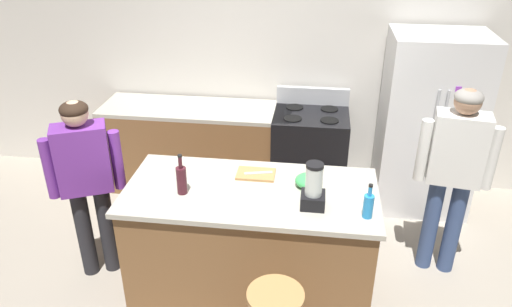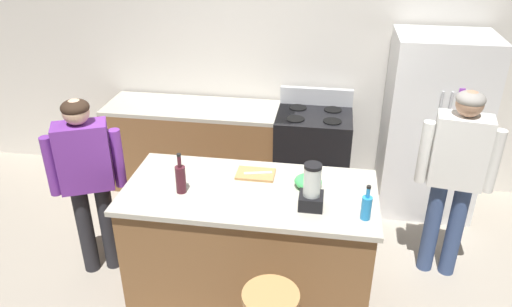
{
  "view_description": "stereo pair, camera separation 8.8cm",
  "coord_description": "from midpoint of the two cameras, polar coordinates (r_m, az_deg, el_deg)",
  "views": [
    {
      "loc": [
        0.45,
        -3.07,
        2.84
      ],
      "look_at": [
        0.0,
        0.3,
        1.09
      ],
      "focal_mm": 34.2,
      "sensor_mm": 36.0,
      "label": 1
    },
    {
      "loc": [
        0.54,
        -3.06,
        2.84
      ],
      "look_at": [
        0.0,
        0.3,
        1.09
      ],
      "focal_mm": 34.2,
      "sensor_mm": 36.0,
      "label": 2
    }
  ],
  "objects": [
    {
      "name": "ground_plane",
      "position": [
        4.21,
        -0.05,
        -15.17
      ],
      "size": [
        14.0,
        14.0,
        0.0
      ],
      "primitive_type": "plane",
      "color": "#9E9384"
    },
    {
      "name": "back_wall",
      "position": [
        5.25,
        3.38,
        10.77
      ],
      "size": [
        8.0,
        0.1,
        2.7
      ],
      "primitive_type": "cube",
      "color": "silver",
      "rests_on": "ground_plane"
    },
    {
      "name": "kitchen_island",
      "position": [
        3.91,
        -0.05,
        -10.08
      ],
      "size": [
        1.89,
        0.91,
        0.94
      ],
      "color": "brown",
      "rests_on": "ground_plane"
    },
    {
      "name": "back_counter_run",
      "position": [
        5.35,
        -5.89,
        0.81
      ],
      "size": [
        2.0,
        0.64,
        0.94
      ],
      "color": "brown",
      "rests_on": "ground_plane"
    },
    {
      "name": "refrigerator",
      "position": [
        5.07,
        20.35,
        2.98
      ],
      "size": [
        0.9,
        0.73,
        1.79
      ],
      "color": "silver",
      "rests_on": "ground_plane"
    },
    {
      "name": "stove_range",
      "position": [
        5.16,
        7.07,
        -0.15
      ],
      "size": [
        0.76,
        0.65,
        1.12
      ],
      "color": "black",
      "rests_on": "ground_plane"
    },
    {
      "name": "person_by_island_left",
      "position": [
        4.06,
        -18.6,
        -2.14
      ],
      "size": [
        0.57,
        0.37,
        1.56
      ],
      "color": "#26262B",
      "rests_on": "ground_plane"
    },
    {
      "name": "person_by_sink_right",
      "position": [
        4.12,
        22.9,
        -1.71
      ],
      "size": [
        0.6,
        0.28,
        1.64
      ],
      "color": "#384C7A",
      "rests_on": "ground_plane"
    },
    {
      "name": "blender_appliance",
      "position": [
        3.4,
        7.26,
        -4.2
      ],
      "size": [
        0.17,
        0.17,
        0.34
      ],
      "color": "black",
      "rests_on": "kitchen_island"
    },
    {
      "name": "bottle_wine",
      "position": [
        3.59,
        -8.12,
        -2.88
      ],
      "size": [
        0.08,
        0.08,
        0.32
      ],
      "color": "#471923",
      "rests_on": "kitchen_island"
    },
    {
      "name": "bottle_soda",
      "position": [
        3.37,
        13.52,
        -6.08
      ],
      "size": [
        0.07,
        0.07,
        0.26
      ],
      "color": "#268CD8",
      "rests_on": "kitchen_island"
    },
    {
      "name": "mixing_bowl",
      "position": [
        3.68,
        6.79,
        -3.27
      ],
      "size": [
        0.21,
        0.21,
        0.09
      ],
      "primitive_type": "ellipsoid",
      "color": "#3FB259",
      "rests_on": "kitchen_island"
    },
    {
      "name": "cutting_board",
      "position": [
        3.82,
        0.61,
        -2.42
      ],
      "size": [
        0.3,
        0.2,
        0.02
      ],
      "primitive_type": "cube",
      "color": "#B7844C",
      "rests_on": "kitchen_island"
    },
    {
      "name": "chef_knife",
      "position": [
        3.81,
        0.91,
        -2.28
      ],
      "size": [
        0.22,
        0.08,
        0.01
      ],
      "primitive_type": "cube",
      "rotation": [
        0.0,
        0.0,
        0.24
      ],
      "color": "#B7BABF",
      "rests_on": "cutting_board"
    }
  ]
}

